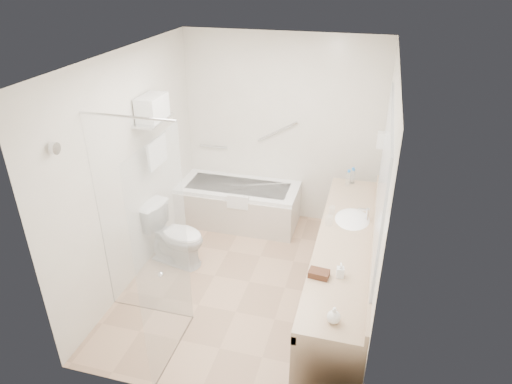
% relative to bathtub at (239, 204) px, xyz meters
% --- Properties ---
extents(floor, '(3.20, 3.20, 0.00)m').
position_rel_bathtub_xyz_m(floor, '(0.50, -1.24, -0.28)').
color(floor, tan).
rests_on(floor, ground).
extents(ceiling, '(2.60, 3.20, 0.10)m').
position_rel_bathtub_xyz_m(ceiling, '(0.50, -1.24, 2.22)').
color(ceiling, white).
rests_on(ceiling, wall_back).
extents(wall_back, '(2.60, 0.10, 2.50)m').
position_rel_bathtub_xyz_m(wall_back, '(0.50, 0.36, 0.97)').
color(wall_back, silver).
rests_on(wall_back, ground).
extents(wall_front, '(2.60, 0.10, 2.50)m').
position_rel_bathtub_xyz_m(wall_front, '(0.50, -2.84, 0.97)').
color(wall_front, silver).
rests_on(wall_front, ground).
extents(wall_left, '(0.10, 3.20, 2.50)m').
position_rel_bathtub_xyz_m(wall_left, '(-0.80, -1.24, 0.97)').
color(wall_left, silver).
rests_on(wall_left, ground).
extents(wall_right, '(0.10, 3.20, 2.50)m').
position_rel_bathtub_xyz_m(wall_right, '(1.80, -1.24, 0.97)').
color(wall_right, silver).
rests_on(wall_right, ground).
extents(bathtub, '(1.60, 0.73, 0.59)m').
position_rel_bathtub_xyz_m(bathtub, '(0.00, 0.00, 0.00)').
color(bathtub, white).
rests_on(bathtub, floor).
extents(grab_bar_short, '(0.40, 0.03, 0.03)m').
position_rel_bathtub_xyz_m(grab_bar_short, '(-0.45, 0.32, 0.67)').
color(grab_bar_short, silver).
rests_on(grab_bar_short, wall_back).
extents(grab_bar_long, '(0.53, 0.03, 0.33)m').
position_rel_bathtub_xyz_m(grab_bar_long, '(0.45, 0.32, 0.97)').
color(grab_bar_long, silver).
rests_on(grab_bar_long, wall_back).
extents(shower_enclosure, '(0.96, 0.91, 2.11)m').
position_rel_bathtub_xyz_m(shower_enclosure, '(-0.13, -2.16, 0.79)').
color(shower_enclosure, silver).
rests_on(shower_enclosure, floor).
extents(towel_shelf, '(0.24, 0.55, 0.81)m').
position_rel_bathtub_xyz_m(towel_shelf, '(-0.67, -0.89, 1.48)').
color(towel_shelf, silver).
rests_on(towel_shelf, wall_left).
extents(vanity_counter, '(0.55, 2.70, 0.95)m').
position_rel_bathtub_xyz_m(vanity_counter, '(1.52, -1.39, 0.36)').
color(vanity_counter, tan).
rests_on(vanity_counter, floor).
extents(sink, '(0.40, 0.52, 0.14)m').
position_rel_bathtub_xyz_m(sink, '(1.55, -0.99, 0.54)').
color(sink, white).
rests_on(sink, vanity_counter).
extents(faucet, '(0.03, 0.03, 0.14)m').
position_rel_bathtub_xyz_m(faucet, '(1.70, -0.99, 0.65)').
color(faucet, silver).
rests_on(faucet, vanity_counter).
extents(mirror, '(0.02, 2.00, 1.20)m').
position_rel_bathtub_xyz_m(mirror, '(1.79, -1.39, 1.27)').
color(mirror, '#A9AFB5').
rests_on(mirror, wall_right).
extents(hairdryer_unit, '(0.08, 0.10, 0.18)m').
position_rel_bathtub_xyz_m(hairdryer_unit, '(1.75, -0.19, 1.17)').
color(hairdryer_unit, silver).
rests_on(hairdryer_unit, wall_right).
extents(toilet, '(0.81, 0.55, 0.73)m').
position_rel_bathtub_xyz_m(toilet, '(-0.45, -1.08, 0.09)').
color(toilet, white).
rests_on(toilet, floor).
extents(amenity_basket, '(0.18, 0.13, 0.06)m').
position_rel_bathtub_xyz_m(amenity_basket, '(1.35, -2.03, 0.60)').
color(amenity_basket, '#4A291A').
rests_on(amenity_basket, vanity_counter).
extents(soap_bottle_a, '(0.09, 0.15, 0.06)m').
position_rel_bathtub_xyz_m(soap_bottle_a, '(1.53, -1.99, 0.61)').
color(soap_bottle_a, silver).
rests_on(soap_bottle_a, vanity_counter).
extents(soap_bottle_b, '(0.14, 0.16, 0.11)m').
position_rel_bathtub_xyz_m(soap_bottle_b, '(1.53, -2.55, 0.63)').
color(soap_bottle_b, silver).
rests_on(soap_bottle_b, vanity_counter).
extents(water_bottle_left, '(0.06, 0.06, 0.20)m').
position_rel_bathtub_xyz_m(water_bottle_left, '(1.44, -0.21, 0.67)').
color(water_bottle_left, silver).
rests_on(water_bottle_left, vanity_counter).
extents(water_bottle_mid, '(0.06, 0.06, 0.20)m').
position_rel_bathtub_xyz_m(water_bottle_mid, '(1.48, -0.14, 0.67)').
color(water_bottle_mid, silver).
rests_on(water_bottle_mid, vanity_counter).
extents(water_bottle_right, '(0.06, 0.06, 0.19)m').
position_rel_bathtub_xyz_m(water_bottle_right, '(1.49, -0.14, 0.66)').
color(water_bottle_right, silver).
rests_on(water_bottle_right, vanity_counter).
extents(drinking_glass_near, '(0.08, 0.08, 0.09)m').
position_rel_bathtub_xyz_m(drinking_glass_near, '(1.33, -0.94, 0.62)').
color(drinking_glass_near, silver).
rests_on(drinking_glass_near, vanity_counter).
extents(drinking_glass_far, '(0.08, 0.08, 0.10)m').
position_rel_bathtub_xyz_m(drinking_glass_far, '(1.33, -1.17, 0.62)').
color(drinking_glass_far, silver).
rests_on(drinking_glass_far, vanity_counter).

